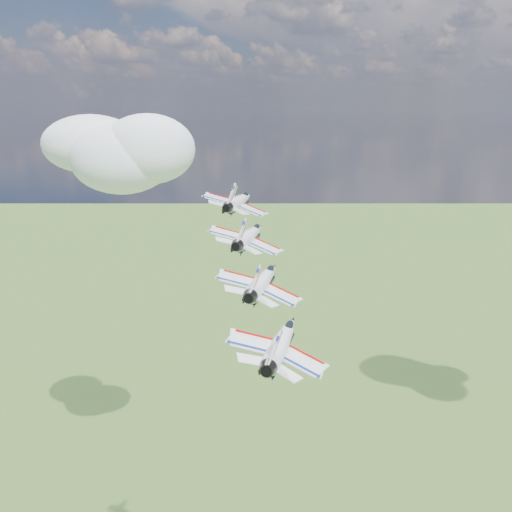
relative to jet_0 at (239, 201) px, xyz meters
The scene contains 5 objects.
cloud_left 104.66m from the jet_0, 146.03° to the left, with size 43.47×34.16×17.08m, color white.
jet_0 is the anchor object (origin of this frame).
jet_1 11.11m from the jet_0, 49.44° to the right, with size 9.00×13.32×3.98m, color silver, non-canonical shape.
jet_2 22.22m from the jet_0, 49.44° to the right, with size 9.00×13.32×3.98m, color white, non-canonical shape.
jet_3 33.33m from the jet_0, 49.44° to the right, with size 9.00×13.32×3.98m, color white, non-canonical shape.
Camera 1 is at (25.47, -57.31, 162.04)m, focal length 40.00 mm.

